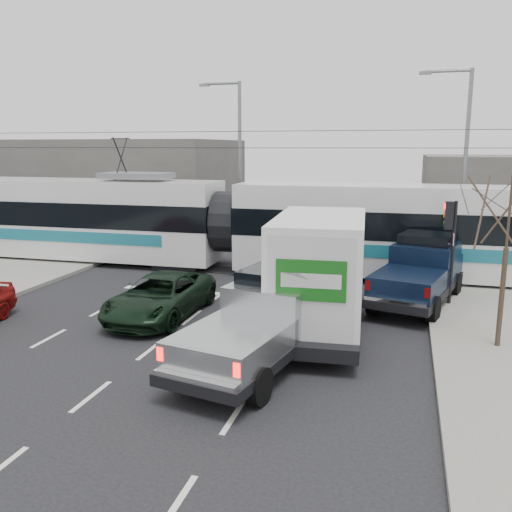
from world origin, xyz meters
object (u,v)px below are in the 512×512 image
(street_lamp_near, at_px, (461,156))
(green_car, at_px, (160,296))
(silver_pickup, at_px, (267,318))
(navy_pickup, at_px, (421,270))
(tram, at_px, (227,224))
(box_truck, at_px, (321,274))
(bare_tree, at_px, (509,215))
(traffic_signal, at_px, (450,230))
(street_lamp_far, at_px, (237,155))

(street_lamp_near, bearing_deg, green_car, -131.94)
(silver_pickup, distance_m, navy_pickup, 7.73)
(silver_pickup, bearing_deg, tram, 125.50)
(silver_pickup, bearing_deg, box_truck, 81.05)
(green_car, bearing_deg, silver_pickup, -30.04)
(bare_tree, distance_m, tram, 13.16)
(traffic_signal, bearing_deg, street_lamp_near, 83.59)
(green_car, bearing_deg, navy_pickup, 26.88)
(traffic_signal, height_order, street_lamp_far, street_lamp_far)
(bare_tree, xyz_separation_m, street_lamp_near, (-0.29, 11.50, 1.32))
(street_lamp_near, distance_m, navy_pickup, 8.35)
(silver_pickup, xyz_separation_m, box_truck, (1.00, 2.65, 0.64))
(silver_pickup, bearing_deg, green_car, 160.47)
(bare_tree, height_order, silver_pickup, bare_tree)
(bare_tree, distance_m, green_car, 10.78)
(traffic_signal, height_order, tram, tram)
(tram, bearing_deg, green_car, -89.70)
(bare_tree, height_order, street_lamp_far, street_lamp_far)
(street_lamp_near, relative_size, street_lamp_far, 1.00)
(street_lamp_far, bearing_deg, green_car, -83.65)
(silver_pickup, bearing_deg, traffic_signal, 63.86)
(tram, height_order, box_truck, tram)
(silver_pickup, xyz_separation_m, navy_pickup, (4.01, 6.61, 0.05))
(traffic_signal, bearing_deg, bare_tree, -74.24)
(silver_pickup, bearing_deg, bare_tree, 32.53)
(silver_pickup, distance_m, green_car, 5.06)
(street_lamp_near, height_order, navy_pickup, street_lamp_near)
(bare_tree, bearing_deg, tram, 143.26)
(traffic_signal, xyz_separation_m, tram, (-9.33, 3.81, -0.64))
(street_lamp_far, xyz_separation_m, box_truck, (6.77, -13.13, -3.33))
(street_lamp_far, bearing_deg, silver_pickup, -69.91)
(bare_tree, relative_size, street_lamp_near, 0.56)
(street_lamp_near, distance_m, tram, 11.23)
(bare_tree, xyz_separation_m, tram, (-10.46, 7.81, -1.69))
(street_lamp_near, bearing_deg, bare_tree, -88.58)
(box_truck, bearing_deg, street_lamp_near, 62.97)
(box_truck, xyz_separation_m, green_car, (-5.31, -0.04, -1.09))
(street_lamp_far, height_order, box_truck, street_lamp_far)
(box_truck, bearing_deg, bare_tree, -8.21)
(tram, xyz_separation_m, box_truck, (5.44, -7.44, -0.32))
(street_lamp_near, xyz_separation_m, tram, (-10.17, -3.69, -3.01))
(traffic_signal, distance_m, box_truck, 5.40)
(street_lamp_near, distance_m, box_truck, 12.54)
(street_lamp_far, distance_m, navy_pickup, 13.97)
(navy_pickup, relative_size, green_car, 1.22)
(traffic_signal, xyz_separation_m, street_lamp_far, (-10.66, 9.50, 2.37))
(silver_pickup, distance_m, box_truck, 2.90)
(traffic_signal, xyz_separation_m, navy_pickup, (-0.88, 0.33, -1.54))
(box_truck, relative_size, navy_pickup, 1.21)
(silver_pickup, height_order, green_car, silver_pickup)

